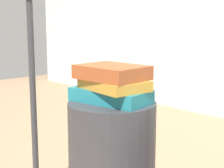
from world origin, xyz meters
TOP-DOWN VIEW (x-y plane):
  - book_teal at (-0.01, -0.00)m, footprint 0.32×0.21m
  - book_ochre at (0.01, -0.00)m, footprint 0.26×0.20m
  - book_rust at (0.00, -0.00)m, footprint 0.26×0.20m

SIDE VIEW (x-z plane):
  - book_teal at x=-0.01m, z-range 0.57..0.62m
  - book_ochre at x=0.01m, z-range 0.62..0.66m
  - book_rust at x=0.00m, z-range 0.66..0.71m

